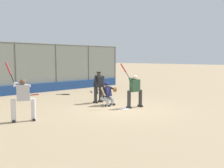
% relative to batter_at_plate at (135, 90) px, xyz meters
% --- Properties ---
extents(ground_plane, '(160.00, 160.00, 0.00)m').
position_rel_batter_at_plate_xyz_m(ground_plane, '(0.56, -0.10, -0.82)').
color(ground_plane, tan).
extents(home_plate_marker, '(0.43, 0.43, 0.01)m').
position_rel_batter_at_plate_xyz_m(home_plate_marker, '(0.56, -0.10, -0.82)').
color(home_plate_marker, white).
rests_on(home_plate_marker, ground_plane).
extents(backstop_fence, '(14.79, 0.08, 3.28)m').
position_rel_batter_at_plate_xyz_m(backstop_fence, '(0.56, -8.09, 0.91)').
color(backstop_fence, '#515651').
rests_on(backstop_fence, ground_plane).
extents(padding_wall, '(14.41, 0.18, 0.60)m').
position_rel_batter_at_plate_xyz_m(padding_wall, '(0.56, -7.99, -0.52)').
color(padding_wall, navy).
rests_on(padding_wall, ground_plane).
extents(bleachers_beyond, '(10.29, 3.05, 1.80)m').
position_rel_batter_at_plate_xyz_m(bleachers_beyond, '(-2.08, -10.95, -0.24)').
color(bleachers_beyond, slate).
rests_on(bleachers_beyond, ground_plane).
extents(batter_at_plate, '(0.90, 0.73, 2.06)m').
position_rel_batter_at_plate_xyz_m(batter_at_plate, '(0.00, 0.00, 0.00)').
color(batter_at_plate, '#333333').
rests_on(batter_at_plate, ground_plane).
extents(catcher_behind_plate, '(0.64, 0.75, 1.14)m').
position_rel_batter_at_plate_xyz_m(catcher_behind_plate, '(0.52, -1.27, -0.23)').
color(catcher_behind_plate, '#B7B7BC').
rests_on(catcher_behind_plate, ground_plane).
extents(umpire_home, '(0.65, 0.44, 1.61)m').
position_rel_batter_at_plate_xyz_m(umpire_home, '(0.31, -2.17, 0.04)').
color(umpire_home, '#333333').
rests_on(umpire_home, ground_plane).
extents(batter_on_deck, '(0.85, 0.94, 2.15)m').
position_rel_batter_at_plate_xyz_m(batter_on_deck, '(4.93, -1.07, 0.02)').
color(batter_on_deck, silver).
rests_on(batter_on_deck, ground_plane).
extents(spare_bat_near_backstop, '(0.69, 0.53, 0.07)m').
position_rel_batter_at_plate_xyz_m(spare_bat_near_backstop, '(-0.05, -5.79, -0.79)').
color(spare_bat_near_backstop, black).
rests_on(spare_bat_near_backstop, ground_plane).
extents(spare_bat_by_padding, '(0.83, 0.23, 0.07)m').
position_rel_batter_at_plate_xyz_m(spare_bat_by_padding, '(1.41, -7.01, -0.79)').
color(spare_bat_by_padding, black).
rests_on(spare_bat_by_padding, ground_plane).
extents(spare_bat_third_base_side, '(0.51, 0.73, 0.07)m').
position_rel_batter_at_plate_xyz_m(spare_bat_third_base_side, '(-2.06, -5.59, -0.79)').
color(spare_bat_third_base_side, black).
rests_on(spare_bat_third_base_side, ground_plane).
extents(spare_bat_first_base_side, '(0.89, 0.11, 0.07)m').
position_rel_batter_at_plate_xyz_m(spare_bat_first_base_side, '(-3.28, -6.35, -0.79)').
color(spare_bat_first_base_side, black).
rests_on(spare_bat_first_base_side, ground_plane).
extents(fielding_glove_on_dirt, '(0.32, 0.24, 0.11)m').
position_rel_batter_at_plate_xyz_m(fielding_glove_on_dirt, '(-2.45, -4.33, -0.77)').
color(fielding_glove_on_dirt, '#56331E').
rests_on(fielding_glove_on_dirt, ground_plane).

